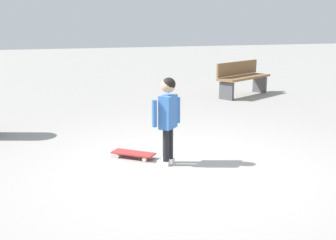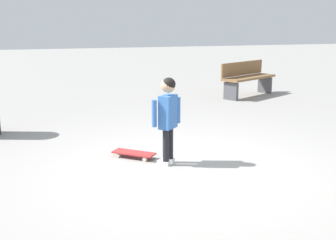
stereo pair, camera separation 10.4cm
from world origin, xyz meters
name	(u,v)px [view 1 (the left image)]	position (x,y,z in m)	size (l,w,h in m)	color
ground_plane	(187,169)	(0.00, 0.00, 0.00)	(50.00, 50.00, 0.00)	gray
child_person	(168,111)	(0.15, -0.25, 0.66)	(0.39, 0.28, 1.06)	black
skateboard	(133,154)	(0.49, -0.60, 0.06)	(0.54, 0.51, 0.07)	#B22D2D
street_bench	(242,78)	(-3.15, -4.31, 0.42)	(1.62, 1.12, 0.80)	brown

